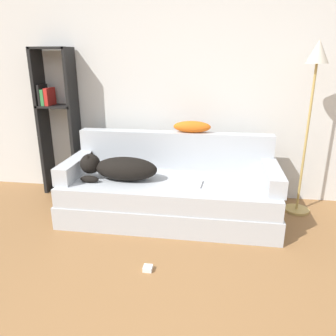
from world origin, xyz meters
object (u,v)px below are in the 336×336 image
(throw_pillow, at_px, (192,127))
(floor_lamp, at_px, (314,84))
(laptop, at_px, (186,183))
(bookshelf, at_px, (57,115))
(dog, at_px, (119,168))
(power_adapter, at_px, (148,268))
(couch, at_px, (169,198))

(throw_pillow, bearing_deg, floor_lamp, -2.61)
(laptop, distance_m, bookshelf, 1.73)
(dog, relative_size, power_adapter, 11.18)
(throw_pillow, relative_size, floor_lamp, 0.23)
(couch, relative_size, laptop, 6.44)
(floor_lamp, bearing_deg, couch, -165.95)
(couch, distance_m, laptop, 0.29)
(laptop, bearing_deg, bookshelf, 163.59)
(dog, relative_size, laptop, 2.36)
(power_adapter, bearing_deg, laptop, 76.18)
(couch, height_order, floor_lamp, floor_lamp)
(couch, xyz_separation_m, dog, (-0.49, -0.08, 0.33))
(couch, bearing_deg, throw_pillow, 64.46)
(floor_lamp, bearing_deg, bookshelf, 176.24)
(laptop, bearing_deg, floor_lamp, 25.14)
(laptop, relative_size, bookshelf, 0.20)
(floor_lamp, xyz_separation_m, power_adapter, (-1.35, -1.25, -1.29))
(throw_pillow, relative_size, power_adapter, 5.69)
(couch, relative_size, power_adapter, 30.53)
(bookshelf, distance_m, floor_lamp, 2.72)
(throw_pillow, height_order, power_adapter, throw_pillow)
(couch, bearing_deg, floor_lamp, 14.05)
(couch, bearing_deg, bookshelf, 159.73)
(dog, bearing_deg, floor_lamp, 12.78)
(throw_pillow, xyz_separation_m, floor_lamp, (1.14, -0.05, 0.45))
(throw_pillow, distance_m, bookshelf, 1.56)
(throw_pillow, xyz_separation_m, power_adapter, (-0.22, -1.30, -0.84))
(couch, bearing_deg, power_adapter, -92.09)
(bookshelf, height_order, power_adapter, bookshelf)
(floor_lamp, height_order, power_adapter, floor_lamp)
(couch, xyz_separation_m, power_adapter, (-0.03, -0.92, -0.18))
(couch, bearing_deg, laptop, -29.15)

